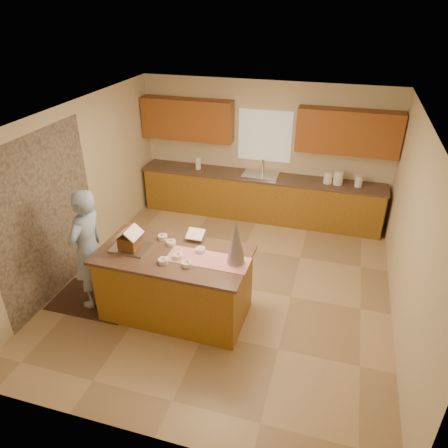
{
  "coord_description": "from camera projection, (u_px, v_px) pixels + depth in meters",
  "views": [
    {
      "loc": [
        1.48,
        -5.24,
        4.12
      ],
      "look_at": [
        -0.1,
        0.2,
        1.0
      ],
      "focal_mm": 33.85,
      "sensor_mm": 36.0,
      "label": 1
    }
  ],
  "objects": [
    {
      "name": "upper_cabinet_left",
      "position": [
        187.0,
        119.0,
        8.38
      ],
      "size": [
        1.85,
        0.35,
        0.8
      ],
      "primitive_type": "cube",
      "color": "brown",
      "rests_on": "wall_back"
    },
    {
      "name": "canister_a",
      "position": [
        328.0,
        178.0,
        8.0
      ],
      "size": [
        0.16,
        0.16,
        0.22
      ],
      "primitive_type": "cylinder",
      "color": "white",
      "rests_on": "back_counter_top"
    },
    {
      "name": "canister_c",
      "position": [
        359.0,
        181.0,
        7.87
      ],
      "size": [
        0.14,
        0.14,
        0.2
      ],
      "primitive_type": "cylinder",
      "color": "white",
      "rests_on": "back_counter_top"
    },
    {
      "name": "wall_front",
      "position": [
        143.0,
        343.0,
        3.79
      ],
      "size": [
        5.5,
        5.5,
        0.0
      ],
      "primitive_type": "plane",
      "color": "beige",
      "rests_on": "floor"
    },
    {
      "name": "gingerbread_house",
      "position": [
        130.0,
        240.0,
        5.74
      ],
      "size": [
        0.31,
        0.31,
        0.31
      ],
      "color": "brown",
      "rests_on": "baking_tray"
    },
    {
      "name": "window_curtain",
      "position": [
        265.0,
        136.0,
        8.25
      ],
      "size": [
        1.05,
        0.03,
        1.0
      ],
      "primitive_type": "cube",
      "color": "white",
      "rests_on": "wall_back"
    },
    {
      "name": "stone_accent",
      "position": [
        47.0,
        219.0,
        6.09
      ],
      "size": [
        0.0,
        2.5,
        2.5
      ],
      "primitive_type": "plane",
      "rotation": [
        1.57,
        0.0,
        1.57
      ],
      "color": "gray",
      "rests_on": "wall_left"
    },
    {
      "name": "wall_back",
      "position": [
        264.0,
        150.0,
        8.42
      ],
      "size": [
        5.5,
        5.5,
        0.0
      ],
      "primitive_type": "plane",
      "color": "beige",
      "rests_on": "floor"
    },
    {
      "name": "wall_left",
      "position": [
        76.0,
        190.0,
        6.71
      ],
      "size": [
        5.5,
        5.5,
        0.0
      ],
      "primitive_type": "plane",
      "color": "beige",
      "rests_on": "floor"
    },
    {
      "name": "island_top",
      "position": [
        173.0,
        255.0,
        5.71
      ],
      "size": [
        2.1,
        1.12,
        0.04
      ],
      "primitive_type": "cube",
      "rotation": [
        0.0,
        0.0,
        -0.02
      ],
      "color": "brown",
      "rests_on": "island_base"
    },
    {
      "name": "back_counter_top",
      "position": [
        260.0,
        177.0,
        8.38
      ],
      "size": [
        4.85,
        0.63,
        0.04
      ],
      "primitive_type": "cube",
      "color": "brown",
      "rests_on": "back_counter_base"
    },
    {
      "name": "wall_right",
      "position": [
        411.0,
        235.0,
        5.49
      ],
      "size": [
        5.5,
        5.5,
        0.0
      ],
      "primitive_type": "plane",
      "color": "beige",
      "rests_on": "floor"
    },
    {
      "name": "upper_cabinet_right",
      "position": [
        348.0,
        132.0,
        7.62
      ],
      "size": [
        1.85,
        0.35,
        0.8
      ],
      "primitive_type": "cube",
      "color": "brown",
      "rests_on": "wall_back"
    },
    {
      "name": "faucet",
      "position": [
        263.0,
        166.0,
        8.45
      ],
      "size": [
        0.03,
        0.03,
        0.28
      ],
      "primitive_type": "cylinder",
      "color": "silver",
      "rests_on": "back_counter_top"
    },
    {
      "name": "island_base",
      "position": [
        175.0,
        285.0,
        5.96
      ],
      "size": [
        2.01,
        1.03,
        0.97
      ],
      "primitive_type": "cube",
      "rotation": [
        0.0,
        0.0,
        -0.02
      ],
      "color": "olive",
      "rests_on": "floor"
    },
    {
      "name": "table_runner",
      "position": [
        208.0,
        259.0,
        5.57
      ],
      "size": [
        1.11,
        0.42,
        0.01
      ],
      "primitive_type": "cube",
      "rotation": [
        0.0,
        0.0,
        -0.02
      ],
      "color": "red",
      "rests_on": "island_top"
    },
    {
      "name": "rug",
      "position": [
        94.0,
        300.0,
        6.42
      ],
      "size": [
        1.24,
        0.81,
        0.01
      ],
      "primitive_type": "cube",
      "color": "black",
      "rests_on": "floor"
    },
    {
      "name": "floor",
      "position": [
        227.0,
        285.0,
        6.75
      ],
      "size": [
        5.5,
        5.5,
        0.0
      ],
      "primitive_type": "plane",
      "color": "tan",
      "rests_on": "ground"
    },
    {
      "name": "cookbook",
      "position": [
        195.0,
        234.0,
        5.96
      ],
      "size": [
        0.25,
        0.19,
        0.1
      ],
      "primitive_type": "cube",
      "rotation": [
        -1.13,
        0.0,
        -0.02
      ],
      "color": "white",
      "rests_on": "island_top"
    },
    {
      "name": "back_counter_base",
      "position": [
        259.0,
        198.0,
        8.6
      ],
      "size": [
        4.8,
        0.6,
        0.88
      ],
      "primitive_type": "cube",
      "color": "olive",
      "rests_on": "floor"
    },
    {
      "name": "ceiling",
      "position": [
        227.0,
        117.0,
        5.45
      ],
      "size": [
        5.5,
        5.5,
        0.0
      ],
      "primitive_type": "plane",
      "color": "silver",
      "rests_on": "floor"
    },
    {
      "name": "tinsel_tree",
      "position": [
        236.0,
        242.0,
        5.38
      ],
      "size": [
        0.25,
        0.25,
        0.61
      ],
      "primitive_type": "cone",
      "rotation": [
        0.0,
        0.0,
        -0.02
      ],
      "color": "#B1B1BD",
      "rests_on": "island_top"
    },
    {
      "name": "paper_towel",
      "position": [
        198.0,
        163.0,
        8.63
      ],
      "size": [
        0.11,
        0.11,
        0.24
      ],
      "primitive_type": "cylinder",
      "color": "white",
      "rests_on": "back_counter_top"
    },
    {
      "name": "boy",
      "position": [
        88.0,
        249.0,
        5.97
      ],
      "size": [
        0.49,
        0.7,
        1.82
      ],
      "primitive_type": "imported",
      "rotation": [
        0.0,
        0.0,
        -1.65
      ],
      "color": "#8BA1C5",
      "rests_on": "rug"
    },
    {
      "name": "candy_bowls",
      "position": [
        177.0,
        251.0,
        5.69
      ],
      "size": [
        0.76,
        0.69,
        0.06
      ],
      "color": "orange",
      "rests_on": "island_top"
    },
    {
      "name": "baking_tray",
      "position": [
        131.0,
        248.0,
        5.81
      ],
      "size": [
        0.52,
        0.38,
        0.03
      ],
      "primitive_type": "cube",
      "rotation": [
        0.0,
        0.0,
        -0.02
      ],
      "color": "silver",
      "rests_on": "island_top"
    },
    {
      "name": "sink",
      "position": [
        260.0,
        177.0,
        8.39
      ],
      "size": [
        0.7,
        0.45,
        0.12
      ],
      "primitive_type": "cube",
      "color": "silver",
      "rests_on": "back_counter_top"
    },
    {
      "name": "canister_b",
      "position": [
        338.0,
        178.0,
        7.94
      ],
      "size": [
        0.18,
        0.18,
        0.26
      ],
      "primitive_type": "cylinder",
      "color": "white",
      "rests_on": "back_counter_top"
    }
  ]
}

